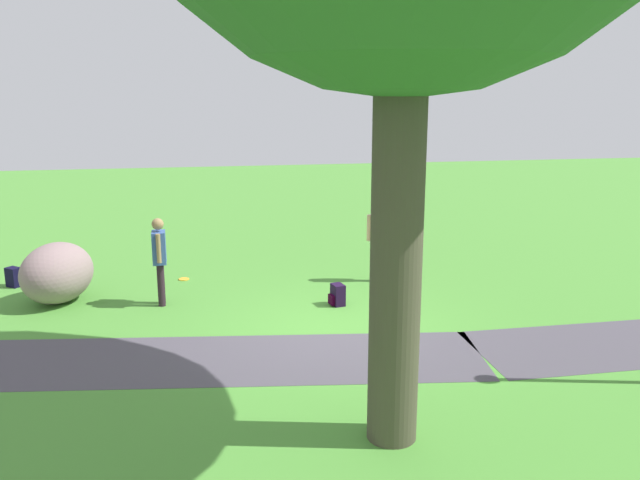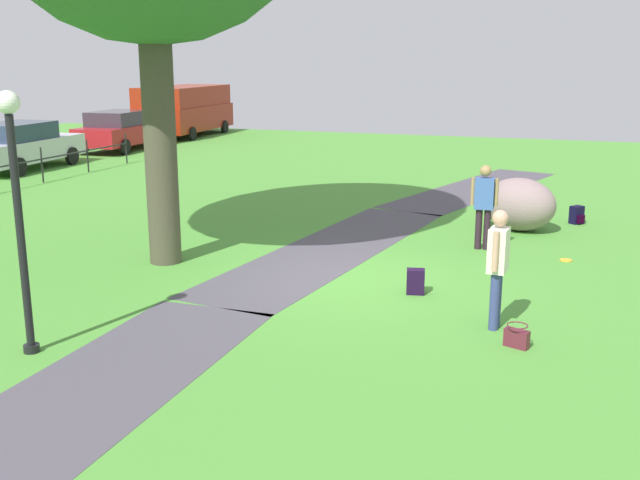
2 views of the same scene
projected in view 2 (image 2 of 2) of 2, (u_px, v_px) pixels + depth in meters
ground_plane at (346, 280)px, 12.62m from camera, size 48.00×48.00×0.00m
footpath_segment_near at (36, 429)px, 7.57m from camera, size 8.00×1.87×0.01m
footpath_segment_mid at (333, 248)px, 14.70m from camera, size 8.18×2.91×0.01m
footpath_segment_far at (475, 189)px, 21.32m from camera, size 8.20×4.05×0.01m
lamp_post at (17, 194)px, 9.07m from camera, size 0.28×0.28×3.28m
lawn_boulder at (519, 204)px, 16.12m from camera, size 1.67×1.90×1.14m
woman_with_handbag at (498, 261)px, 10.18m from camera, size 0.52×0.27×1.67m
man_near_boulder at (484, 201)px, 14.44m from camera, size 0.25×0.52×1.64m
handbag_on_grass at (517, 337)px, 9.68m from camera, size 0.35×0.35×0.31m
backpack_by_boulder at (577, 215)px, 16.84m from camera, size 0.35×0.35×0.40m
spare_backpack_on_lawn at (415, 282)px, 11.87m from camera, size 0.31×0.32×0.40m
frisbee_on_grass at (566, 260)px, 13.82m from camera, size 0.22×0.22×0.02m
parked_compact_green at (20, 145)px, 24.74m from camera, size 4.64×2.16×1.56m
parked_wagon_silver at (122, 130)px, 29.92m from camera, size 4.61×2.12×1.56m
delivery_van at (184, 109)px, 35.29m from camera, size 5.89×2.89×2.30m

